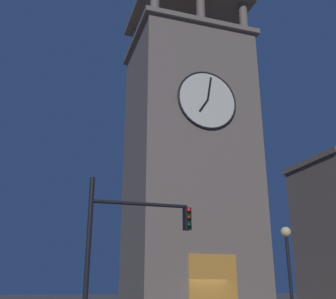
% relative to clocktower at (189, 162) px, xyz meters
% --- Properties ---
extents(clocktower, '(9.30, 8.03, 27.43)m').
position_rel_clocktower_xyz_m(clocktower, '(0.00, 0.00, 0.00)').
color(clocktower, '#75665B').
rests_on(clocktower, ground_plane).
extents(traffic_signal_mid, '(3.49, 0.41, 5.49)m').
position_rel_clocktower_xyz_m(traffic_signal_mid, '(7.91, 14.58, -7.56)').
color(traffic_signal_mid, black).
rests_on(traffic_signal_mid, ground_plane).
extents(street_lamp, '(0.44, 0.44, 4.53)m').
position_rel_clocktower_xyz_m(street_lamp, '(0.38, 12.39, -7.85)').
color(street_lamp, black).
rests_on(street_lamp, ground_plane).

